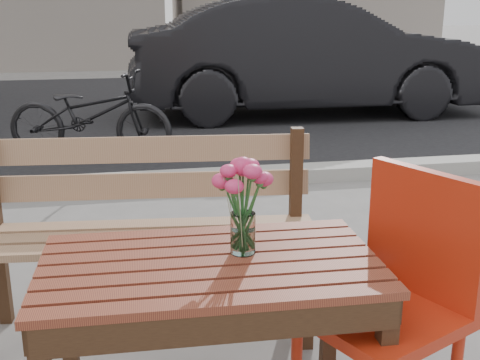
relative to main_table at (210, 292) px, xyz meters
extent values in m
cube|color=black|center=(-0.23, 7.05, -0.56)|extent=(30.00, 8.00, 0.00)
cube|color=#989790|center=(-0.23, 3.05, -0.50)|extent=(30.00, 0.25, 0.12)
cube|color=#5D2218|center=(0.00, 0.00, 0.10)|extent=(1.11, 0.67, 0.03)
cube|color=#311C10|center=(-0.49, 0.29, -0.24)|extent=(0.06, 0.06, 0.65)
cube|color=#311C10|center=(0.51, 0.26, -0.24)|extent=(0.06, 0.06, 0.65)
cube|color=#9A7050|center=(-0.18, 0.73, -0.08)|extent=(1.56, 0.57, 0.03)
cube|color=#9A7050|center=(-0.16, 0.95, 0.18)|extent=(1.52, 0.19, 0.41)
cube|color=#311C10|center=(0.49, 0.48, -0.31)|extent=(0.06, 0.06, 0.50)
cube|color=#311C10|center=(0.53, 0.83, -0.10)|extent=(0.06, 0.06, 0.92)
cube|color=#B2250F|center=(0.55, -0.10, -0.09)|extent=(0.62, 0.62, 0.04)
cube|color=#B2250F|center=(0.74, -0.01, 0.16)|extent=(0.24, 0.44, 0.44)
cylinder|color=#B2250F|center=(0.64, 0.15, -0.34)|extent=(0.04, 0.04, 0.45)
cylinder|color=white|center=(0.12, 0.05, 0.18)|extent=(0.08, 0.08, 0.14)
cylinder|color=#2B652C|center=(0.12, 0.05, 0.25)|extent=(0.05, 0.05, 0.28)
imported|color=black|center=(2.22, 6.22, 0.23)|extent=(4.84, 1.76, 1.59)
imported|color=black|center=(-0.59, 4.22, -0.13)|extent=(1.73, 1.02, 0.86)
camera|label=1|loc=(-0.24, -1.77, 0.90)|focal=45.00mm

